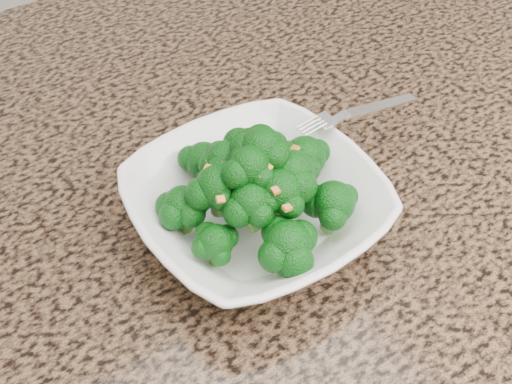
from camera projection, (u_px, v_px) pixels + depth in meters
cabinet at (273, 382)px, 1.04m from camera, size 1.55×0.95×0.87m
granite_counter at (281, 188)px, 0.72m from camera, size 1.64×1.04×0.03m
bowl at (256, 206)px, 0.64m from camera, size 0.24×0.24×0.06m
broccoli_pile at (256, 156)px, 0.59m from camera, size 0.21×0.21×0.08m
garlic_topping at (256, 120)px, 0.56m from camera, size 0.13×0.13×0.01m
fork at (343, 116)px, 0.68m from camera, size 0.18×0.03×0.01m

